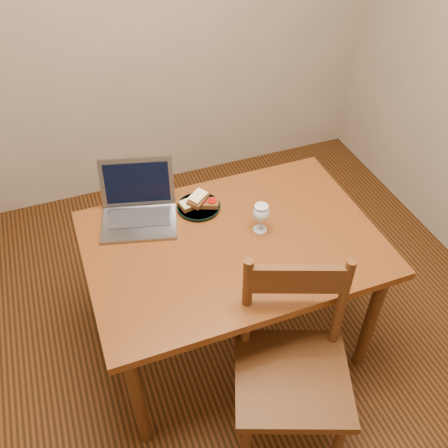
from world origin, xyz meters
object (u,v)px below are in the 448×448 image
object	(u,v)px
table	(233,254)
chair	(293,364)
plate	(199,207)
laptop	(138,204)
milk_glass	(261,218)

from	to	relation	value
table	chair	world-z (taller)	chair
table	plate	xyz separation A→B (m)	(-0.07, 0.26, 0.09)
table	plate	size ratio (longest dim) A/B	6.25
chair	plate	world-z (taller)	chair
chair	laptop	size ratio (longest dim) A/B	1.44
table	milk_glass	distance (m)	0.21
table	chair	size ratio (longest dim) A/B	2.20
table	laptop	size ratio (longest dim) A/B	3.18
plate	laptop	distance (m)	0.29
chair	plate	distance (m)	0.85
plate	laptop	world-z (taller)	laptop
milk_glass	table	bearing A→B (deg)	-171.20
laptop	plate	bearing A→B (deg)	2.79
plate	milk_glass	bearing A→B (deg)	-48.31
chair	plate	size ratio (longest dim) A/B	2.84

